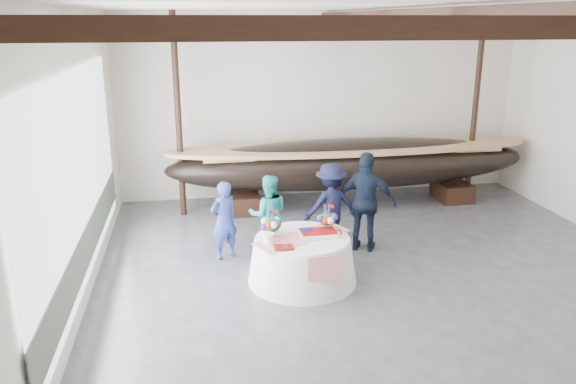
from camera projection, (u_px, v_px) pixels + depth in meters
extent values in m
cube|color=#3D3D42|center=(405.00, 301.00, 8.97)|extent=(10.00, 12.00, 0.01)
cube|color=silver|center=(322.00, 106.00, 13.95)|extent=(10.00, 0.02, 4.50)
cube|color=silver|center=(60.00, 181.00, 7.48)|extent=(0.02, 12.00, 4.50)
cube|color=white|center=(426.00, 5.00, 7.64)|extent=(10.00, 12.00, 0.01)
cube|color=black|center=(458.00, 24.00, 6.77)|extent=(9.80, 0.12, 0.18)
cube|color=black|center=(387.00, 23.00, 9.13)|extent=(9.80, 0.12, 0.18)
cube|color=black|center=(346.00, 22.00, 11.48)|extent=(9.80, 0.12, 0.18)
cube|color=black|center=(425.00, 14.00, 7.68)|extent=(0.15, 11.76, 0.15)
cylinder|color=black|center=(178.00, 118.00, 12.28)|extent=(0.14, 0.14, 4.50)
cylinder|color=black|center=(475.00, 109.00, 13.43)|extent=(0.14, 0.14, 4.50)
cube|color=silver|center=(79.00, 178.00, 8.50)|extent=(0.02, 7.00, 3.20)
cube|color=#596654|center=(88.00, 246.00, 8.83)|extent=(0.02, 7.00, 0.60)
cube|color=black|center=(242.00, 202.00, 13.10)|extent=(0.76, 0.98, 0.44)
cube|color=black|center=(452.00, 191.00, 13.97)|extent=(0.76, 0.98, 0.44)
ellipsoid|color=black|center=(352.00, 163.00, 13.29)|extent=(8.73, 1.75, 1.20)
cube|color=#9E7A4C|center=(352.00, 150.00, 13.19)|extent=(6.99, 1.15, 0.07)
cone|color=silver|center=(302.00, 260.00, 9.56)|extent=(1.87, 1.87, 0.77)
cylinder|color=silver|center=(302.00, 238.00, 9.45)|extent=(1.58, 1.58, 0.04)
cube|color=red|center=(302.00, 237.00, 9.44)|extent=(1.78, 1.28, 0.01)
cube|color=white|center=(318.00, 234.00, 9.50)|extent=(0.60, 0.40, 0.07)
cylinder|color=white|center=(269.00, 238.00, 9.18)|extent=(0.18, 0.18, 0.16)
cylinder|color=white|center=(269.00, 226.00, 9.62)|extent=(0.18, 0.18, 0.23)
cube|color=maroon|center=(284.00, 247.00, 8.97)|extent=(0.30, 0.24, 0.03)
cone|color=silver|center=(339.00, 234.00, 9.41)|extent=(0.09, 0.09, 0.12)
imported|color=navy|center=(224.00, 220.00, 10.39)|extent=(0.65, 0.57, 1.49)
imported|color=teal|center=(268.00, 215.00, 10.60)|extent=(0.80, 0.64, 1.55)
imported|color=black|center=(331.00, 206.00, 10.83)|extent=(1.19, 0.79, 1.71)
imported|color=black|center=(366.00, 202.00, 10.70)|extent=(1.23, 0.91, 1.95)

